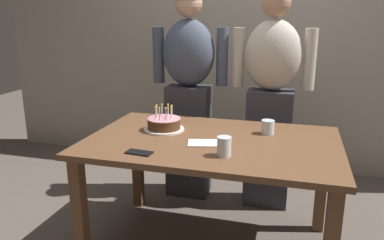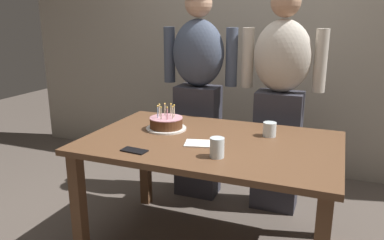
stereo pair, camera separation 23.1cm
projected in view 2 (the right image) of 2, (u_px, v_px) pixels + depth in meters
name	position (u px, v px, depth m)	size (l,w,h in m)	color
back_wall	(266.00, 34.00, 3.50)	(5.20, 0.10, 2.60)	#9E9384
dining_table	(211.00, 155.00, 2.28)	(1.50, 0.96, 0.74)	brown
birthday_cake	(166.00, 124.00, 2.46)	(0.26, 0.26, 0.17)	white
water_glass_near	(270.00, 129.00, 2.32)	(0.08, 0.08, 0.09)	silver
water_glass_far	(217.00, 148.00, 1.97)	(0.08, 0.08, 0.11)	silver
cell_phone	(134.00, 151.00, 2.07)	(0.14, 0.07, 0.01)	black
napkin_stack	(200.00, 143.00, 2.18)	(0.17, 0.13, 0.01)	white
person_man_bearded	(198.00, 92.00, 3.01)	(0.61, 0.27, 1.66)	#33333D
person_woman_cardigan	(280.00, 98.00, 2.78)	(0.61, 0.27, 1.66)	#33333D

